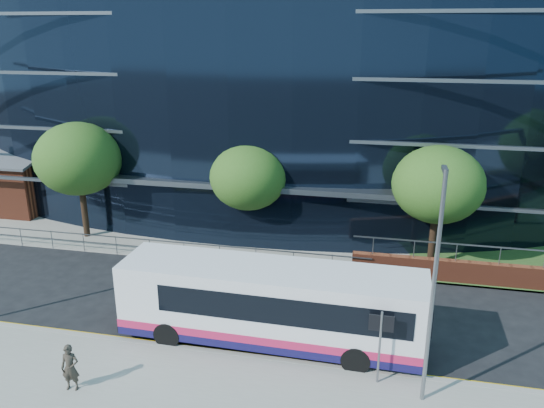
% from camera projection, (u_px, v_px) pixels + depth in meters
% --- Properties ---
extents(ground, '(200.00, 200.00, 0.00)m').
position_uv_depth(ground, '(263.00, 345.00, 21.14)').
color(ground, black).
rests_on(ground, ground).
extents(kerb, '(80.00, 0.25, 0.16)m').
position_uv_depth(kerb, '(257.00, 358.00, 20.19)').
color(kerb, gray).
rests_on(kerb, ground).
extents(yellow_line_outer, '(80.00, 0.08, 0.01)m').
position_uv_depth(yellow_line_outer, '(259.00, 357.00, 20.40)').
color(yellow_line_outer, gold).
rests_on(yellow_line_outer, ground).
extents(yellow_line_inner, '(80.00, 0.08, 0.01)m').
position_uv_depth(yellow_line_inner, '(259.00, 354.00, 20.54)').
color(yellow_line_inner, gold).
rests_on(yellow_line_inner, ground).
extents(far_forecourt, '(50.00, 8.00, 0.10)m').
position_uv_depth(far_forecourt, '(208.00, 233.00, 32.52)').
color(far_forecourt, gray).
rests_on(far_forecourt, ground).
extents(glass_office, '(44.00, 23.10, 16.00)m').
position_uv_depth(glass_office, '(273.00, 86.00, 38.76)').
color(glass_office, black).
rests_on(glass_office, ground).
extents(brick_pavilion, '(8.60, 6.66, 4.40)m').
position_uv_depth(brick_pavilion, '(3.00, 178.00, 37.42)').
color(brick_pavilion, maroon).
rests_on(brick_pavilion, ground).
extents(guard_railings, '(24.00, 0.05, 1.10)m').
position_uv_depth(guard_railings, '(149.00, 244.00, 28.97)').
color(guard_railings, slate).
rests_on(guard_railings, ground).
extents(street_sign, '(0.85, 0.09, 2.80)m').
position_uv_depth(street_sign, '(381.00, 332.00, 18.10)').
color(street_sign, slate).
rests_on(street_sign, pavement_near).
extents(tree_far_a, '(4.95, 4.95, 6.98)m').
position_uv_depth(tree_far_a, '(78.00, 159.00, 30.54)').
color(tree_far_a, black).
rests_on(tree_far_a, ground).
extents(tree_far_b, '(4.29, 4.29, 6.05)m').
position_uv_depth(tree_far_b, '(248.00, 177.00, 29.22)').
color(tree_far_b, black).
rests_on(tree_far_b, ground).
extents(tree_far_c, '(4.62, 4.62, 6.51)m').
position_uv_depth(tree_far_c, '(438.00, 185.00, 26.67)').
color(tree_far_c, black).
rests_on(tree_far_c, ground).
extents(streetlight_east, '(0.15, 0.77, 8.00)m').
position_uv_depth(streetlight_east, '(434.00, 284.00, 16.53)').
color(streetlight_east, slate).
rests_on(streetlight_east, pavement_near).
extents(city_bus, '(12.07, 2.98, 3.25)m').
position_uv_depth(city_bus, '(273.00, 304.00, 20.80)').
color(city_bus, white).
rests_on(city_bus, ground).
extents(pedestrian_b, '(0.68, 0.51, 1.71)m').
position_uv_depth(pedestrian_b, '(70.00, 368.00, 18.10)').
color(pedestrian_b, '#332C24').
rests_on(pedestrian_b, pavement_near).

